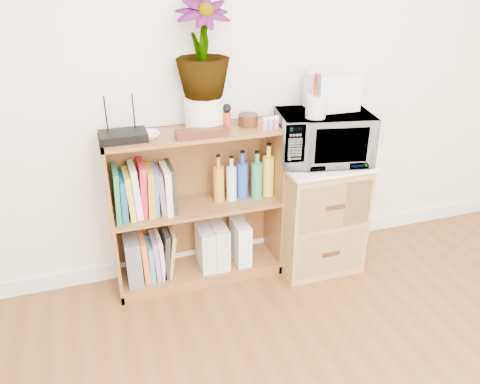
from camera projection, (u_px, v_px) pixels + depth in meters
name	position (u px, v px, depth m)	size (l,w,h in m)	color
skirting_board	(245.00, 247.00, 3.16)	(4.00, 0.02, 0.10)	white
bookshelf	(197.00, 209.00, 2.76)	(1.00, 0.30, 0.95)	brown
wicker_unit	(316.00, 214.00, 2.96)	(0.50, 0.45, 0.70)	#9E7542
microwave	(323.00, 137.00, 2.72)	(0.52, 0.36, 0.29)	silver
pen_cup	(316.00, 107.00, 2.55)	(0.11, 0.11, 0.12)	white
small_appliance	(332.00, 91.00, 2.70)	(0.26, 0.22, 0.21)	white
router	(123.00, 136.00, 2.42)	(0.24, 0.16, 0.04)	black
white_bowl	(147.00, 135.00, 2.44)	(0.13, 0.13, 0.03)	white
plant_pot	(205.00, 113.00, 2.54)	(0.22, 0.22, 0.18)	white
potted_plant	(202.00, 48.00, 2.39)	(0.28, 0.28, 0.51)	#3B7E32
trinket_box	(202.00, 133.00, 2.46)	(0.28, 0.07, 0.04)	#3B1C10
kokeshi_doll	(227.00, 121.00, 2.54)	(0.05, 0.05, 0.10)	#B12F15
wooden_bowl	(248.00, 120.00, 2.63)	(0.11, 0.11, 0.07)	#371C0F
paint_jars	(271.00, 125.00, 2.58)	(0.10, 0.04, 0.05)	pink
file_box	(132.00, 258.00, 2.76)	(0.09, 0.23, 0.29)	slate
magazine_holder_left	(205.00, 247.00, 2.88)	(0.08, 0.21, 0.27)	silver
magazine_holder_mid	(219.00, 244.00, 2.90)	(0.09, 0.22, 0.27)	silver
magazine_holder_right	(240.00, 241.00, 2.94)	(0.09, 0.22, 0.27)	white
cookbooks	(144.00, 191.00, 2.60)	(0.34, 0.20, 0.30)	#207B3F
liquor_bottles	(252.00, 175.00, 2.78)	(0.45, 0.07, 0.32)	#BE8323
lower_books	(157.00, 255.00, 2.80)	(0.21, 0.19, 0.29)	orange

